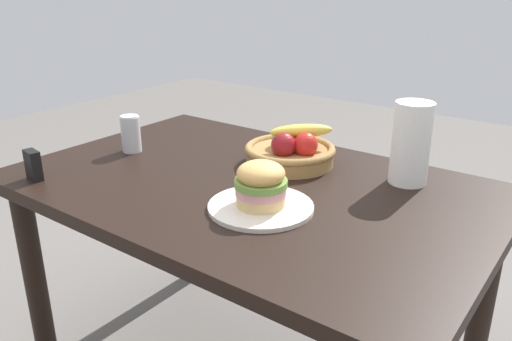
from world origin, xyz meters
The scene contains 7 objects.
dining_table centered at (0.00, 0.00, 0.65)m, with size 1.40×0.90×0.75m.
plate centered at (0.14, -0.13, 0.76)m, with size 0.28×0.28×0.01m, color silver.
sandwich centered at (0.14, -0.13, 0.82)m, with size 0.14×0.14×0.12m.
soda_can centered at (-0.49, -0.02, 0.81)m, with size 0.07×0.07×0.13m.
fruit_basket centered at (0.02, 0.20, 0.80)m, with size 0.29×0.29×0.14m.
paper_towel_roll centered at (0.38, 0.27, 0.87)m, with size 0.11×0.11×0.24m, color white.
napkin_holder centered at (-0.52, -0.36, 0.80)m, with size 0.06×0.03×0.09m, color black.
Camera 1 is at (0.86, -1.12, 1.32)m, focal length 36.27 mm.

